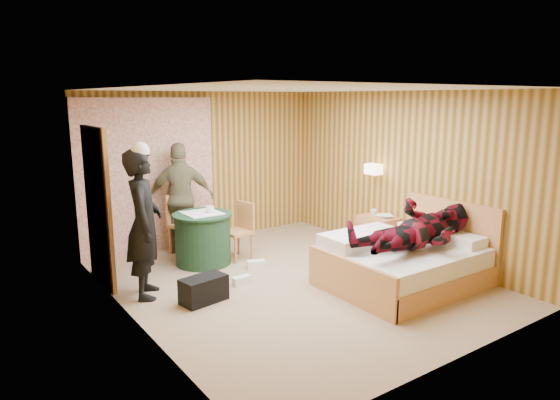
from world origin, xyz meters
TOP-DOWN VIEW (x-y plane):
  - floor at (0.00, 0.00)m, footprint 4.20×5.00m
  - ceiling at (0.00, 0.00)m, footprint 4.20×5.00m
  - wall_back at (0.00, 2.50)m, footprint 4.20×0.02m
  - wall_left at (-2.10, 0.00)m, footprint 0.02×5.00m
  - wall_right at (2.10, 0.00)m, footprint 0.02×5.00m
  - curtain at (-1.00, 2.43)m, footprint 2.20×0.08m
  - doorway at (-2.06, 1.40)m, footprint 0.06×0.90m
  - wall_lamp at (1.92, 0.45)m, footprint 0.26×0.24m
  - bed at (1.13, -0.91)m, footprint 1.95×1.49m
  - nightstand at (1.88, 0.25)m, footprint 0.44×0.60m
  - round_table at (-0.61, 1.35)m, footprint 0.86×0.86m
  - chair_far at (-0.64, 2.03)m, footprint 0.52×0.52m
  - chair_near at (-0.02, 1.26)m, footprint 0.44×0.44m
  - duffel_bag at (-1.25, 0.07)m, footprint 0.59×0.38m
  - sneaker_left at (-0.59, 0.29)m, footprint 0.25×0.11m
  - sneaker_right at (-0.10, 0.72)m, footprint 0.27×0.19m
  - woman_standing at (-1.73, 0.64)m, footprint 0.67×0.78m
  - man_at_table at (-0.61, 2.07)m, footprint 1.09×0.76m
  - man_on_bed at (1.15, -1.14)m, footprint 0.86×0.67m
  - book_lower at (1.88, 0.20)m, footprint 0.25×0.27m
  - book_upper at (1.88, 0.20)m, footprint 0.26×0.28m
  - cup_nightstand at (1.88, 0.38)m, footprint 0.12×0.12m
  - cup_table at (-0.51, 1.30)m, footprint 0.12×0.12m

SIDE VIEW (x-z plane):
  - floor at x=0.00m, z-range -0.01..0.01m
  - sneaker_left at x=-0.59m, z-range 0.00..0.11m
  - sneaker_right at x=-0.10m, z-range 0.00..0.11m
  - duffel_bag at x=-1.25m, z-range 0.00..0.31m
  - bed at x=1.13m, z-range -0.21..0.81m
  - nightstand at x=1.88m, z-range 0.01..0.59m
  - round_table at x=-0.61m, z-range 0.00..0.77m
  - chair_near at x=-0.02m, z-range 0.07..0.92m
  - chair_far at x=-0.64m, z-range 0.07..1.00m
  - book_lower at x=1.88m, z-range 0.58..0.60m
  - book_upper at x=1.88m, z-range 0.60..0.62m
  - cup_nightstand at x=1.88m, z-range 0.58..0.67m
  - cup_table at x=-0.51m, z-range 0.77..0.86m
  - man_at_table at x=-0.61m, z-range 0.00..1.72m
  - woman_standing at x=-1.73m, z-range 0.00..1.81m
  - man_on_bed at x=1.15m, z-range 0.06..1.83m
  - doorway at x=-2.06m, z-range 0.00..2.05m
  - curtain at x=-1.00m, z-range 0.00..2.40m
  - wall_back at x=0.00m, z-range 0.00..2.50m
  - wall_left at x=-2.10m, z-range 0.00..2.50m
  - wall_right at x=2.10m, z-range 0.00..2.50m
  - wall_lamp at x=1.92m, z-range 1.22..1.38m
  - ceiling at x=0.00m, z-range 2.50..2.50m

